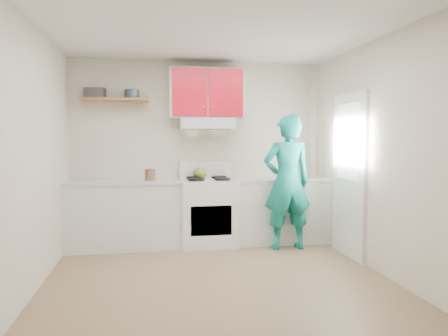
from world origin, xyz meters
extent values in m
plane|color=brown|center=(0.00, 0.00, 0.00)|extent=(3.80, 3.80, 0.00)
cube|color=white|center=(0.00, 0.00, 2.60)|extent=(3.60, 3.80, 0.04)
cube|color=beige|center=(0.00, 1.90, 1.30)|extent=(3.60, 0.04, 2.60)
cube|color=beige|center=(0.00, -1.90, 1.30)|extent=(3.60, 0.04, 2.60)
cube|color=beige|center=(-1.80, 0.00, 1.30)|extent=(0.04, 3.80, 2.60)
cube|color=beige|center=(1.80, 0.00, 1.30)|extent=(0.04, 3.80, 2.60)
cube|color=white|center=(1.78, 0.70, 1.02)|extent=(0.05, 0.85, 2.05)
cube|color=white|center=(1.75, 0.70, 1.45)|extent=(0.01, 0.55, 0.95)
cube|color=silver|center=(-1.04, 1.60, 0.45)|extent=(1.52, 0.60, 0.90)
cube|color=silver|center=(1.14, 1.60, 0.45)|extent=(1.32, 0.60, 0.90)
cube|color=white|center=(0.10, 1.57, 0.46)|extent=(0.76, 0.65, 0.92)
cube|color=silver|center=(0.10, 1.68, 1.70)|extent=(0.76, 0.44, 0.15)
cube|color=red|center=(0.10, 1.73, 2.12)|extent=(1.02, 0.33, 0.70)
cube|color=brown|center=(-1.15, 1.75, 2.02)|extent=(0.90, 0.30, 0.04)
cube|color=#3A3339|center=(-1.42, 1.76, 2.11)|extent=(0.28, 0.22, 0.14)
cylinder|color=#333D4C|center=(-0.93, 1.76, 2.10)|extent=(0.26, 0.26, 0.12)
ellipsoid|color=olive|center=(0.01, 1.73, 1.00)|extent=(0.25, 0.25, 0.16)
cylinder|color=brown|center=(-0.69, 1.58, 0.99)|extent=(0.19, 0.19, 0.17)
cube|color=olive|center=(1.04, 1.55, 0.91)|extent=(0.32, 0.25, 0.02)
cube|color=red|center=(1.56, 1.63, 0.90)|extent=(0.37, 0.33, 0.01)
imported|color=#0E8374|center=(1.12, 1.19, 0.90)|extent=(0.67, 0.45, 1.80)
camera|label=1|loc=(-0.69, -4.32, 1.50)|focal=34.40mm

